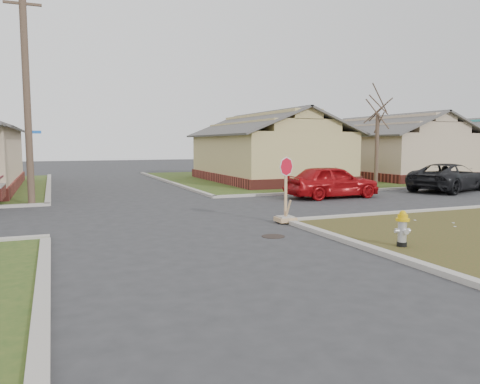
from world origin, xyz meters
name	(u,v)px	position (x,y,z in m)	size (l,w,h in m)	color
ground	(191,239)	(0.00, 0.00, 0.00)	(120.00, 120.00, 0.00)	#2B2B2E
verge_far_right	(395,175)	(22.00, 18.00, 0.03)	(37.00, 19.00, 0.05)	#2D4619
curbs	(153,213)	(0.00, 5.00, 0.00)	(80.00, 40.00, 0.12)	#A6A096
manhole	(273,236)	(2.20, -0.50, 0.01)	(0.64, 0.64, 0.01)	black
side_house_yellow	(267,149)	(10.00, 16.50, 2.19)	(7.60, 11.60, 4.70)	maroon
side_house_tan	(388,148)	(20.00, 16.50, 2.19)	(7.60, 11.60, 4.70)	maroon
utility_pole	(27,90)	(-4.20, 8.90, 4.66)	(1.80, 0.28, 9.00)	#423126
tree_mid_right	(377,150)	(14.00, 10.20, 2.15)	(0.22, 0.22, 4.20)	#423126
fire_hydrant	(402,227)	(4.48, -2.97, 0.53)	(0.33, 0.33, 0.88)	black
stop_sign	(286,208)	(3.51, 1.30, 0.50)	(0.59, 0.58, 2.08)	tan
red_sedan	(332,181)	(8.74, 6.70, 0.77)	(1.81, 4.50, 1.53)	#A10B0F
dark_pickup	(449,177)	(16.26, 7.00, 0.74)	(2.45, 5.32, 1.48)	black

